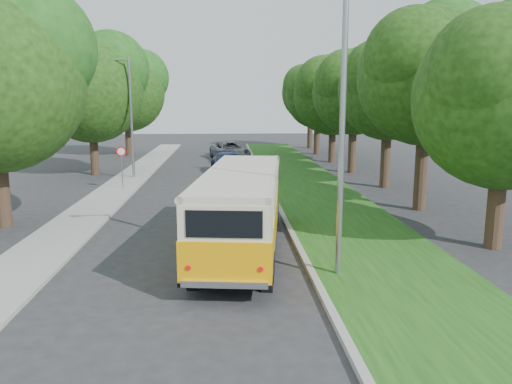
{
  "coord_description": "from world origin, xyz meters",
  "views": [
    {
      "loc": [
        1.18,
        -15.67,
        4.89
      ],
      "look_at": [
        2.33,
        2.78,
        1.5
      ],
      "focal_mm": 35.0,
      "sensor_mm": 36.0,
      "label": 1
    }
  ],
  "objects": [
    {
      "name": "ground",
      "position": [
        0.0,
        0.0,
        0.0
      ],
      "size": [
        120.0,
        120.0,
        0.0
      ],
      "primitive_type": "plane",
      "color": "#2A2A2C",
      "rests_on": "ground"
    },
    {
      "name": "curb",
      "position": [
        3.6,
        5.0,
        0.07
      ],
      "size": [
        0.2,
        70.0,
        0.15
      ],
      "primitive_type": "cube",
      "color": "gray",
      "rests_on": "ground"
    },
    {
      "name": "grass_verge",
      "position": [
        5.95,
        5.0,
        0.07
      ],
      "size": [
        4.5,
        70.0,
        0.13
      ],
      "primitive_type": "cube",
      "color": "#1C4713",
      "rests_on": "ground"
    },
    {
      "name": "sidewalk",
      "position": [
        -4.8,
        5.0,
        0.06
      ],
      "size": [
        2.2,
        70.0,
        0.12
      ],
      "primitive_type": "cube",
      "color": "gray",
      "rests_on": "ground"
    },
    {
      "name": "treeline",
      "position": [
        3.15,
        17.99,
        5.93
      ],
      "size": [
        24.27,
        41.91,
        9.46
      ],
      "color": "#332319",
      "rests_on": "ground"
    },
    {
      "name": "lamppost_near",
      "position": [
        4.21,
        -2.5,
        4.37
      ],
      "size": [
        1.71,
        0.16,
        8.0
      ],
      "color": "gray",
      "rests_on": "ground"
    },
    {
      "name": "lamppost_far",
      "position": [
        -4.7,
        16.0,
        4.12
      ],
      "size": [
        1.71,
        0.16,
        7.5
      ],
      "color": "gray",
      "rests_on": "ground"
    },
    {
      "name": "warning_sign",
      "position": [
        -4.5,
        11.98,
        1.71
      ],
      "size": [
        0.56,
        0.1,
        2.5
      ],
      "color": "gray",
      "rests_on": "ground"
    },
    {
      "name": "vintage_bus",
      "position": [
        1.7,
        0.18,
        1.37
      ],
      "size": [
        3.49,
        9.42,
        2.73
      ],
      "primitive_type": null,
      "rotation": [
        0.0,
        0.0,
        -0.12
      ],
      "color": "#FFAB08",
      "rests_on": "ground"
    },
    {
      "name": "car_silver",
      "position": [
        1.54,
        7.22,
        0.73
      ],
      "size": [
        1.95,
        4.36,
        1.46
      ],
      "primitive_type": "imported",
      "rotation": [
        0.0,
        0.0,
        0.05
      ],
      "color": "silver",
      "rests_on": "ground"
    },
    {
      "name": "car_white",
      "position": [
        3.0,
        15.33,
        0.7
      ],
      "size": [
        1.78,
        4.33,
        1.39
      ],
      "primitive_type": "imported",
      "rotation": [
        0.0,
        0.0,
        0.07
      ],
      "color": "silver",
      "rests_on": "ground"
    },
    {
      "name": "car_blue",
      "position": [
        1.44,
        17.91,
        0.7
      ],
      "size": [
        2.79,
        5.09,
        1.4
      ],
      "primitive_type": "imported",
      "rotation": [
        0.0,
        0.0,
        0.18
      ],
      "color": "navy",
      "rests_on": "ground"
    },
    {
      "name": "car_grey",
      "position": [
        1.6,
        26.32,
        0.75
      ],
      "size": [
        3.75,
        5.84,
        1.5
      ],
      "primitive_type": "imported",
      "rotation": [
        0.0,
        0.0,
        0.25
      ],
      "color": "slate",
      "rests_on": "ground"
    }
  ]
}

